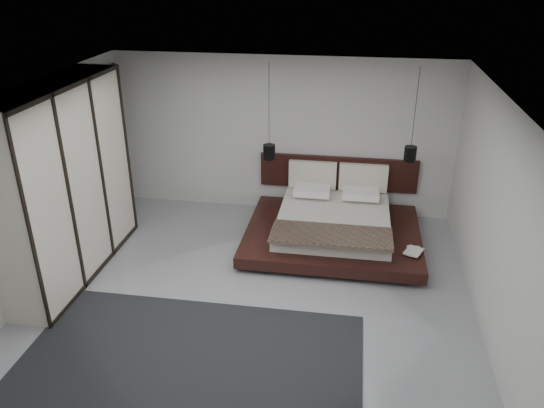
% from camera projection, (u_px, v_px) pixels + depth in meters
% --- Properties ---
extents(floor, '(6.00, 6.00, 0.00)m').
position_uv_depth(floor, '(250.00, 300.00, 7.27)').
color(floor, gray).
rests_on(floor, ground).
extents(ceiling, '(6.00, 6.00, 0.00)m').
position_uv_depth(ceiling, '(246.00, 98.00, 6.09)').
color(ceiling, white).
rests_on(ceiling, wall_back).
extents(wall_back, '(6.00, 0.00, 6.00)m').
position_uv_depth(wall_back, '(282.00, 136.00, 9.37)').
color(wall_back, beige).
rests_on(wall_back, floor).
extents(wall_front, '(6.00, 0.00, 6.00)m').
position_uv_depth(wall_front, '(169.00, 375.00, 4.00)').
color(wall_front, beige).
rests_on(wall_front, floor).
extents(wall_left, '(0.00, 6.00, 6.00)m').
position_uv_depth(wall_left, '(30.00, 192.00, 7.12)').
color(wall_left, beige).
rests_on(wall_left, floor).
extents(wall_right, '(0.00, 6.00, 6.00)m').
position_uv_depth(wall_right, '(497.00, 225.00, 6.25)').
color(wall_right, beige).
rests_on(wall_right, floor).
extents(lattice_screen, '(0.05, 0.90, 2.60)m').
position_uv_depth(lattice_screen, '(112.00, 143.00, 9.34)').
color(lattice_screen, black).
rests_on(lattice_screen, floor).
extents(bed, '(2.79, 2.39, 1.08)m').
position_uv_depth(bed, '(333.00, 224.00, 8.71)').
color(bed, black).
rests_on(bed, floor).
extents(book_lower, '(0.19, 0.26, 0.02)m').
position_uv_depth(book_lower, '(407.00, 250.00, 7.97)').
color(book_lower, '#99724C').
rests_on(book_lower, bed).
extents(book_upper, '(0.34, 0.38, 0.02)m').
position_uv_depth(book_upper, '(406.00, 249.00, 7.93)').
color(book_upper, '#99724C').
rests_on(book_upper, book_lower).
extents(pendant_left, '(0.20, 0.20, 1.60)m').
position_uv_depth(pendant_left, '(269.00, 152.00, 8.83)').
color(pendant_left, black).
rests_on(pendant_left, ceiling).
extents(pendant_right, '(0.20, 0.20, 1.50)m').
position_uv_depth(pendant_right, '(410.00, 154.00, 8.46)').
color(pendant_right, black).
rests_on(pendant_right, ceiling).
extents(wardrobe, '(0.67, 2.84, 2.79)m').
position_uv_depth(wardrobe, '(65.00, 183.00, 7.41)').
color(wardrobe, beige).
rests_on(wardrobe, floor).
extents(rug, '(3.97, 2.84, 0.02)m').
position_uv_depth(rug, '(183.00, 377.00, 5.91)').
color(rug, black).
rests_on(rug, floor).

